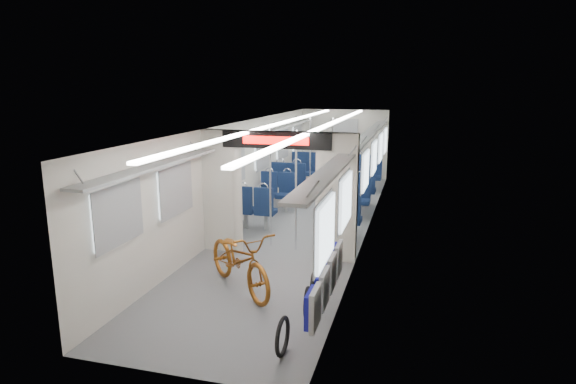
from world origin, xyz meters
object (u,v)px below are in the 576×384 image
object	(u,v)px
bicycle	(240,259)
seat_bay_near_right	(345,203)
seat_bay_far_right	(361,177)
stanchion_far_right	(332,163)
flip_bench	(326,281)
stanchion_near_right	(296,191)
bike_hoop_c	(313,289)
bike_hoop_b	(307,304)
seat_bay_far_left	(298,173)
seat_bay_near_left	(267,197)
stanchion_far_left	(310,163)
stanchion_near_left	(270,188)
bike_hoop_a	(283,338)

from	to	relation	value
bicycle	seat_bay_near_right	size ratio (longest dim) A/B	0.90
seat_bay_far_right	stanchion_far_right	distance (m)	1.59
flip_bench	stanchion_near_right	bearing A→B (deg)	112.30
bike_hoop_c	seat_bay_near_right	distance (m)	3.94
bike_hoop_c	stanchion_near_right	distance (m)	2.48
bicycle	stanchion_near_right	bearing A→B (deg)	32.62
flip_bench	stanchion_far_right	xyz separation A→B (m)	(-1.03, 6.13, 0.57)
bicycle	stanchion_far_right	bearing A→B (deg)	38.46
bike_hoop_b	seat_bay_far_left	bearing A→B (deg)	104.88
bicycle	flip_bench	distance (m)	1.60
flip_bench	bike_hoop_b	world-z (taller)	flip_bench
stanchion_near_right	stanchion_far_right	xyz separation A→B (m)	(0.06, 3.46, 0.00)
seat_bay_near_left	bicycle	bearing A→B (deg)	-78.23
seat_bay_near_left	stanchion_far_left	bearing A→B (deg)	64.68
bike_hoop_b	flip_bench	bearing A→B (deg)	-5.63
bike_hoop_b	bike_hoop_c	xyz separation A→B (m)	(-0.03, 0.50, -0.00)
stanchion_far_left	bike_hoop_b	bearing A→B (deg)	-77.66
seat_bay_far_right	stanchion_far_left	world-z (taller)	stanchion_far_left
seat_bay_near_left	stanchion_far_right	world-z (taller)	stanchion_far_right
stanchion_near_left	seat_bay_far_left	bearing A→B (deg)	97.66
bike_hoop_a	seat_bay_far_left	world-z (taller)	seat_bay_far_left
bike_hoop_c	seat_bay_near_left	distance (m)	4.54
stanchion_near_right	stanchion_far_left	world-z (taller)	same
bike_hoop_a	seat_bay_far_left	size ratio (longest dim) A/B	0.21
bike_hoop_a	seat_bay_near_right	distance (m)	5.42
seat_bay_far_right	stanchion_far_right	bearing A→B (deg)	-114.45
bicycle	stanchion_far_left	bearing A→B (deg)	44.26
seat_bay_far_left	stanchion_far_left	world-z (taller)	stanchion_far_left
bike_hoop_c	bike_hoop_b	bearing A→B (deg)	-86.51
stanchion_near_right	stanchion_far_right	distance (m)	3.46
bike_hoop_b	stanchion_far_left	size ratio (longest dim) A/B	0.19
bike_hoop_b	bike_hoop_a	bearing A→B (deg)	-93.88
bike_hoop_b	seat_bay_far_left	world-z (taller)	seat_bay_far_left
bicycle	bike_hoop_c	distance (m)	1.22
seat_bay_far_right	stanchion_far_right	xyz separation A→B (m)	(-0.61, -1.35, 0.58)
stanchion_far_right	seat_bay_near_right	bearing A→B (deg)	-69.88
stanchion_far_left	stanchion_far_right	size ratio (longest dim) A/B	1.00
seat_bay_far_right	bike_hoop_b	bearing A→B (deg)	-88.79
bicycle	stanchion_far_left	world-z (taller)	stanchion_far_left
bike_hoop_b	seat_bay_far_left	size ratio (longest dim) A/B	0.19
bicycle	stanchion_near_left	size ratio (longest dim) A/B	0.82
seat_bay_near_right	seat_bay_far_right	distance (m)	3.02
stanchion_near_right	stanchion_far_left	size ratio (longest dim) A/B	1.00
seat_bay_near_left	stanchion_far_left	xyz separation A→B (m)	(0.70, 1.48, 0.62)
flip_bench	stanchion_near_right	distance (m)	2.94
flip_bench	seat_bay_near_left	world-z (taller)	seat_bay_near_left
stanchion_near_left	seat_bay_near_left	bearing A→B (deg)	109.95
stanchion_far_left	stanchion_near_right	bearing A→B (deg)	-81.81
bike_hoop_a	stanchion_far_left	distance (m)	7.21
seat_bay_near_right	bike_hoop_a	bearing A→B (deg)	-89.05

